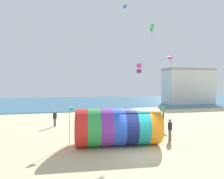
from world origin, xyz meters
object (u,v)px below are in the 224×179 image
object	(u,v)px
kite_magenta_box	(139,68)
kite_green_diamond	(152,28)
giant_inflatable_tube	(118,126)
beach_flag	(72,111)
kite_blue_parafoil	(125,6)
bystander_mid_beach	(55,118)
kite_handler	(170,129)
kite_magenta_delta	(171,57)
bystander_near_water	(96,119)
bystander_far_left	(163,112)

from	to	relation	value
kite_magenta_box	kite_green_diamond	bearing A→B (deg)	-80.75
giant_inflatable_tube	beach_flag	world-z (taller)	beach_flag
kite_blue_parafoil	bystander_mid_beach	size ratio (longest dim) A/B	0.68
bystander_mid_beach	kite_handler	bearing A→B (deg)	-36.15
kite_handler	bystander_mid_beach	xyz separation A→B (m)	(-10.01, 7.31, -0.00)
kite_blue_parafoil	beach_flag	world-z (taller)	kite_blue_parafoil
kite_magenta_delta	bystander_mid_beach	world-z (taller)	kite_magenta_delta
bystander_near_water	kite_green_diamond	bearing A→B (deg)	19.44
kite_handler	beach_flag	bearing A→B (deg)	175.00
kite_green_diamond	kite_magenta_delta	xyz separation A→B (m)	(4.44, 2.39, -3.61)
kite_handler	bystander_near_water	world-z (taller)	kite_handler
kite_magenta_box	bystander_mid_beach	world-z (taller)	kite_magenta_box
beach_flag	bystander_near_water	bearing A→B (deg)	65.87
bystander_mid_beach	beach_flag	world-z (taller)	beach_flag
bystander_far_left	kite_blue_parafoil	bearing A→B (deg)	131.80
kite_blue_parafoil	bystander_far_left	size ratio (longest dim) A/B	0.69
giant_inflatable_tube	bystander_near_water	world-z (taller)	giant_inflatable_tube
kite_magenta_delta	bystander_near_water	bearing A→B (deg)	-157.32
bystander_mid_beach	kite_green_diamond	bearing A→B (deg)	10.23
kite_green_diamond	beach_flag	size ratio (longest dim) A/B	0.56
kite_magenta_delta	kite_blue_parafoil	world-z (taller)	kite_blue_parafoil
kite_magenta_box	kite_magenta_delta	size ratio (longest dim) A/B	1.15
kite_green_diamond	kite_magenta_delta	world-z (taller)	kite_green_diamond
kite_magenta_delta	bystander_far_left	world-z (taller)	kite_magenta_delta
kite_magenta_delta	bystander_mid_beach	xyz separation A→B (m)	(-17.35, -4.72, -8.22)
kite_magenta_box	kite_blue_parafoil	size ratio (longest dim) A/B	1.33
bystander_near_water	giant_inflatable_tube	bearing A→B (deg)	-83.43
kite_magenta_delta	kite_blue_parafoil	xyz separation A→B (m)	(-7.22, 1.54, 8.05)
giant_inflatable_tube	kite_magenta_box	world-z (taller)	kite_magenta_box
kite_blue_parafoil	bystander_far_left	xyz separation A→B (m)	(4.19, -4.69, -16.28)
giant_inflatable_tube	bystander_far_left	bearing A→B (deg)	45.49
giant_inflatable_tube	bystander_mid_beach	distance (m)	9.26
kite_handler	kite_green_diamond	xyz separation A→B (m)	(2.90, 9.64, 11.83)
kite_handler	kite_magenta_box	xyz separation A→B (m)	(2.34, 13.08, 6.46)
giant_inflatable_tube	kite_magenta_delta	bearing A→B (deg)	45.67
kite_green_diamond	bystander_far_left	size ratio (longest dim) A/B	0.94
giant_inflatable_tube	bystander_mid_beach	size ratio (longest dim) A/B	3.75
bystander_near_water	bystander_mid_beach	bearing A→B (deg)	172.74
kite_handler	bystander_mid_beach	bearing A→B (deg)	143.85
kite_handler	kite_green_diamond	bearing A→B (deg)	73.28
kite_magenta_delta	kite_blue_parafoil	size ratio (longest dim) A/B	1.16
beach_flag	bystander_mid_beach	bearing A→B (deg)	106.34
kite_magenta_delta	beach_flag	bearing A→B (deg)	-143.68
giant_inflatable_tube	kite_magenta_box	bearing A→B (deg)	62.43
kite_blue_parafoil	bystander_mid_beach	bearing A→B (deg)	-148.28
bystander_mid_beach	kite_magenta_box	bearing A→B (deg)	25.06
kite_magenta_delta	bystander_mid_beach	bearing A→B (deg)	-164.77
kite_blue_parafoil	bystander_near_water	bearing A→B (deg)	-128.75
kite_magenta_box	kite_blue_parafoil	distance (m)	10.07
kite_magenta_delta	bystander_near_water	size ratio (longest dim) A/B	0.89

